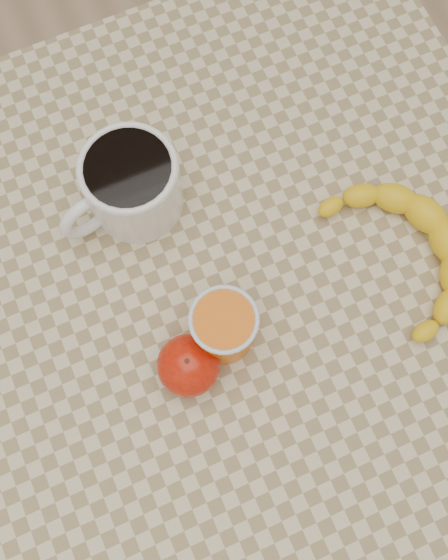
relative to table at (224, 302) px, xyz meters
name	(u,v)px	position (x,y,z in m)	size (l,w,h in m)	color
ground	(224,371)	(0.00, 0.00, -0.66)	(3.00, 3.00, 0.00)	tan
table	(224,302)	(0.00, 0.00, 0.00)	(0.80, 0.80, 0.75)	#C9B98E
coffee_mug	(130,185)	(-0.06, 0.14, 0.14)	(0.16, 0.13, 0.09)	white
orange_juice_glass	(224,327)	(-0.02, -0.05, 0.13)	(0.07, 0.07, 0.09)	#DD5D07
apple	(189,365)	(-0.07, -0.07, 0.12)	(0.08, 0.08, 0.06)	#9D0E05
banana	(406,253)	(0.20, -0.06, 0.11)	(0.17, 0.24, 0.04)	yellow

